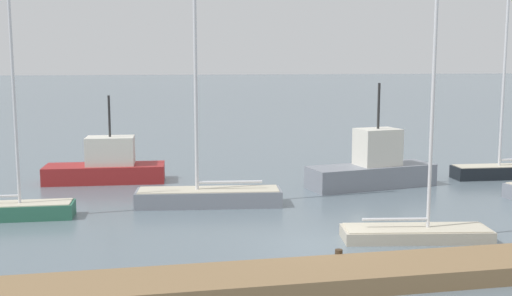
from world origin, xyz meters
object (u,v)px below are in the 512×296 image
at_px(sailboat_1, 208,193).
at_px(sailboat_2, 416,229).
at_px(fishing_boat_1, 107,166).
at_px(sailboat_4, 10,208).
at_px(fishing_boat_0, 373,168).
at_px(sailboat_3, 507,167).

relative_size(sailboat_1, sailboat_2, 1.34).
bearing_deg(fishing_boat_1, sailboat_1, -50.41).
bearing_deg(sailboat_4, fishing_boat_0, 13.41).
distance_m(sailboat_3, fishing_boat_0, 8.42).
relative_size(sailboat_2, sailboat_4, 1.05).
bearing_deg(sailboat_3, sailboat_4, 13.02).
height_order(sailboat_2, fishing_boat_1, sailboat_2).
bearing_deg(sailboat_4, sailboat_1, 7.87).
height_order(sailboat_1, sailboat_4, sailboat_1).
bearing_deg(fishing_boat_1, sailboat_3, -4.44).
bearing_deg(sailboat_2, fishing_boat_0, 86.74).
height_order(sailboat_1, fishing_boat_0, sailboat_1).
height_order(sailboat_2, sailboat_4, sailboat_2).
bearing_deg(sailboat_1, sailboat_3, -161.77).
bearing_deg(fishing_boat_0, sailboat_2, -112.31).
distance_m(sailboat_3, sailboat_4, 26.14).
xyz_separation_m(fishing_boat_0, fishing_boat_1, (-13.76, 4.11, -0.13)).
bearing_deg(sailboat_2, sailboat_3, 53.93).
distance_m(sailboat_2, sailboat_4, 16.50).
relative_size(sailboat_2, fishing_boat_0, 1.34).
relative_size(sailboat_1, sailboat_3, 1.03).
relative_size(sailboat_1, sailboat_4, 1.40).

